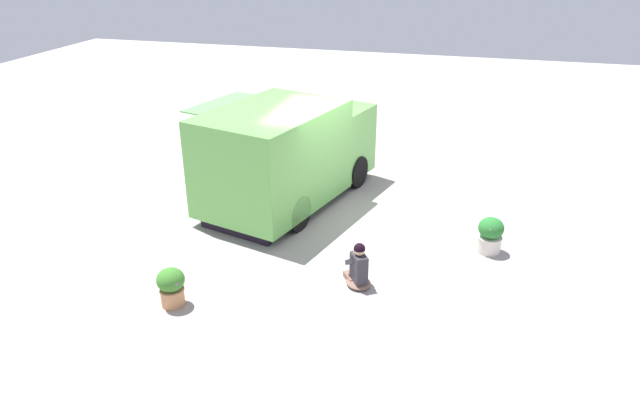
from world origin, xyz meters
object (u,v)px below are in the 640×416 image
(planter_flowering_near, at_px, (171,286))
(planter_flowering_far, at_px, (490,235))
(person_customer, at_px, (358,268))
(food_truck, at_px, (288,156))

(planter_flowering_near, relative_size, planter_flowering_far, 0.94)
(person_customer, bearing_deg, planter_flowering_far, -50.46)
(food_truck, distance_m, person_customer, 4.09)
(planter_flowering_near, bearing_deg, food_truck, -6.94)
(person_customer, height_order, planter_flowering_near, person_customer)
(food_truck, relative_size, planter_flowering_near, 7.34)
(person_customer, bearing_deg, planter_flowering_near, 116.67)
(food_truck, xyz_separation_m, planter_flowering_far, (-1.33, -4.68, -0.76))
(planter_flowering_far, bearing_deg, person_customer, 129.54)
(planter_flowering_far, bearing_deg, food_truck, 74.14)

